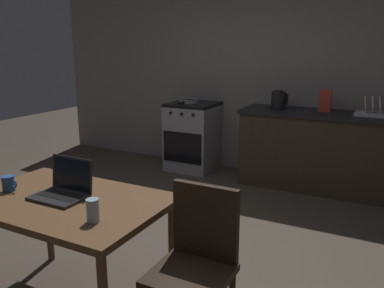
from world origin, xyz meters
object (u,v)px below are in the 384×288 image
(frying_pan, at_px, (188,101))
(cereal_box, at_px, (325,101))
(dish_rack, at_px, (372,111))
(stove_oven, at_px, (193,136))
(drinking_glass, at_px, (93,211))
(chair, at_px, (197,258))
(laptop, at_px, (63,189))
(coffee_mug, at_px, (9,184))
(electric_kettle, at_px, (279,100))
(dining_table, at_px, (66,210))

(frying_pan, relative_size, cereal_box, 1.71)
(frying_pan, bearing_deg, dish_rack, 0.73)
(stove_oven, relative_size, drinking_glass, 7.14)
(stove_oven, xyz_separation_m, drinking_glass, (1.01, -3.10, 0.34))
(chair, relative_size, laptop, 2.80)
(laptop, distance_m, dish_rack, 3.29)
(coffee_mug, bearing_deg, stove_oven, 94.50)
(laptop, bearing_deg, stove_oven, 103.63)
(stove_oven, bearing_deg, cereal_box, 0.78)
(frying_pan, bearing_deg, coffee_mug, -84.34)
(laptop, distance_m, drinking_glass, 0.44)
(stove_oven, xyz_separation_m, laptop, (0.61, -2.91, 0.32))
(laptop, relative_size, drinking_glass, 2.56)
(electric_kettle, height_order, drinking_glass, electric_kettle)
(drinking_glass, distance_m, cereal_box, 3.19)
(coffee_mug, relative_size, cereal_box, 0.45)
(electric_kettle, bearing_deg, cereal_box, 2.20)
(dining_table, distance_m, frying_pan, 3.00)
(drinking_glass, bearing_deg, coffee_mug, 172.40)
(laptop, xyz_separation_m, frying_pan, (-0.67, 2.88, 0.15))
(stove_oven, bearing_deg, chair, -62.39)
(cereal_box, bearing_deg, dining_table, -108.73)
(frying_pan, bearing_deg, dining_table, -76.37)
(dining_table, relative_size, coffee_mug, 10.51)
(dining_table, distance_m, coffee_mug, 0.43)
(chair, bearing_deg, coffee_mug, -161.25)
(chair, distance_m, drinking_glass, 0.60)
(laptop, xyz_separation_m, coffee_mug, (-0.38, -0.09, 0.00))
(laptop, distance_m, coffee_mug, 0.39)
(stove_oven, xyz_separation_m, cereal_box, (1.65, 0.02, 0.57))
(drinking_glass, relative_size, cereal_box, 0.49)
(stove_oven, height_order, dining_table, stove_oven)
(stove_oven, distance_m, laptop, 2.99)
(chair, height_order, frying_pan, frying_pan)
(drinking_glass, height_order, dish_rack, dish_rack)
(stove_oven, relative_size, coffee_mug, 7.76)
(stove_oven, distance_m, frying_pan, 0.48)
(chair, height_order, drinking_glass, chair)
(chair, xyz_separation_m, cereal_box, (0.15, 2.88, 0.50))
(stove_oven, bearing_deg, coffee_mug, -85.50)
(frying_pan, xyz_separation_m, drinking_glass, (1.07, -3.07, -0.13))
(electric_kettle, xyz_separation_m, frying_pan, (-1.18, -0.03, -0.08))
(coffee_mug, bearing_deg, drinking_glass, -7.60)
(dining_table, distance_m, laptop, 0.13)
(laptop, distance_m, frying_pan, 2.96)
(dining_table, distance_m, cereal_box, 3.14)
(laptop, bearing_deg, dining_table, -28.84)
(cereal_box, bearing_deg, drinking_glass, -101.49)
(electric_kettle, bearing_deg, coffee_mug, -106.53)
(laptop, bearing_deg, drinking_glass, -23.60)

